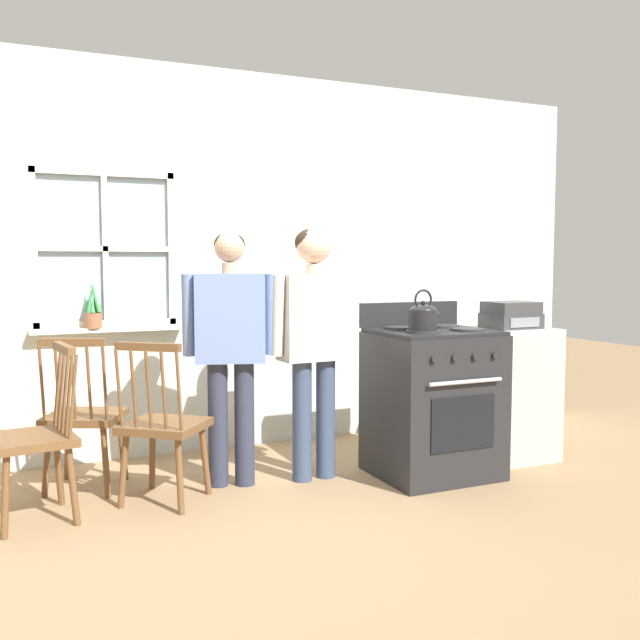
{
  "coord_description": "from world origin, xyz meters",
  "views": [
    {
      "loc": [
        -1.32,
        -3.55,
        1.35
      ],
      "look_at": [
        0.45,
        0.33,
        1.0
      ],
      "focal_mm": 40.0,
      "sensor_mm": 36.0,
      "label": 1
    }
  ],
  "objects_px": {
    "person_teen_center": "(314,326)",
    "potted_plant": "(93,311)",
    "side_counter": "(507,393)",
    "stereo": "(511,315)",
    "chair_by_window": "(163,427)",
    "chair_center_cluster": "(84,418)",
    "person_elderly_left": "(230,336)",
    "kettle": "(423,316)",
    "stove": "(432,401)",
    "chair_near_wall": "(37,439)"
  },
  "relations": [
    {
      "from": "person_teen_center",
      "to": "potted_plant",
      "type": "height_order",
      "value": "person_teen_center"
    },
    {
      "from": "side_counter",
      "to": "stereo",
      "type": "bearing_deg",
      "value": -90.0
    },
    {
      "from": "chair_by_window",
      "to": "potted_plant",
      "type": "bearing_deg",
      "value": -34.97
    },
    {
      "from": "chair_center_cluster",
      "to": "person_elderly_left",
      "type": "xyz_separation_m",
      "value": [
        0.82,
        -0.29,
        0.48
      ]
    },
    {
      "from": "chair_by_window",
      "to": "kettle",
      "type": "bearing_deg",
      "value": -151.49
    },
    {
      "from": "stove",
      "to": "side_counter",
      "type": "distance_m",
      "value": 0.7
    },
    {
      "from": "person_elderly_left",
      "to": "side_counter",
      "type": "relative_size",
      "value": 1.69
    },
    {
      "from": "person_elderly_left",
      "to": "potted_plant",
      "type": "distance_m",
      "value": 1.06
    },
    {
      "from": "side_counter",
      "to": "stereo",
      "type": "height_order",
      "value": "stereo"
    },
    {
      "from": "kettle",
      "to": "side_counter",
      "type": "bearing_deg",
      "value": 16.38
    },
    {
      "from": "chair_by_window",
      "to": "side_counter",
      "type": "relative_size",
      "value": 1.02
    },
    {
      "from": "kettle",
      "to": "side_counter",
      "type": "height_order",
      "value": "kettle"
    },
    {
      "from": "chair_center_cluster",
      "to": "potted_plant",
      "type": "xyz_separation_m",
      "value": [
        0.13,
        0.51,
        0.6
      ]
    },
    {
      "from": "chair_center_cluster",
      "to": "potted_plant",
      "type": "distance_m",
      "value": 0.8
    },
    {
      "from": "chair_near_wall",
      "to": "potted_plant",
      "type": "distance_m",
      "value": 1.19
    },
    {
      "from": "potted_plant",
      "to": "chair_center_cluster",
      "type": "bearing_deg",
      "value": -104.05
    },
    {
      "from": "person_elderly_left",
      "to": "side_counter",
      "type": "bearing_deg",
      "value": 11.9
    },
    {
      "from": "chair_near_wall",
      "to": "stereo",
      "type": "height_order",
      "value": "stereo"
    },
    {
      "from": "person_teen_center",
      "to": "side_counter",
      "type": "xyz_separation_m",
      "value": [
        1.41,
        -0.11,
        -0.51
      ]
    },
    {
      "from": "side_counter",
      "to": "person_elderly_left",
      "type": "bearing_deg",
      "value": 174.09
    },
    {
      "from": "chair_near_wall",
      "to": "potted_plant",
      "type": "bearing_deg",
      "value": 149.32
    },
    {
      "from": "chair_by_window",
      "to": "stereo",
      "type": "distance_m",
      "value": 2.42
    },
    {
      "from": "chair_by_window",
      "to": "potted_plant",
      "type": "relative_size",
      "value": 2.89
    },
    {
      "from": "chair_near_wall",
      "to": "person_teen_center",
      "type": "height_order",
      "value": "person_teen_center"
    },
    {
      "from": "chair_center_cluster",
      "to": "stove",
      "type": "bearing_deg",
      "value": -170.83
    },
    {
      "from": "potted_plant",
      "to": "stereo",
      "type": "height_order",
      "value": "potted_plant"
    },
    {
      "from": "person_teen_center",
      "to": "chair_by_window",
      "type": "bearing_deg",
      "value": -179.73
    },
    {
      "from": "person_teen_center",
      "to": "chair_near_wall",
      "type": "bearing_deg",
      "value": 179.37
    },
    {
      "from": "kettle",
      "to": "person_elderly_left",
      "type": "bearing_deg",
      "value": 157.21
    },
    {
      "from": "chair_by_window",
      "to": "stereo",
      "type": "xyz_separation_m",
      "value": [
        2.35,
        -0.08,
        0.56
      ]
    },
    {
      "from": "person_teen_center",
      "to": "person_elderly_left",
      "type": "bearing_deg",
      "value": 167.41
    },
    {
      "from": "person_elderly_left",
      "to": "stereo",
      "type": "height_order",
      "value": "person_elderly_left"
    },
    {
      "from": "chair_center_cluster",
      "to": "stove",
      "type": "xyz_separation_m",
      "value": [
        2.04,
        -0.6,
        0.04
      ]
    },
    {
      "from": "kettle",
      "to": "chair_by_window",
      "type": "bearing_deg",
      "value": 168.36
    },
    {
      "from": "chair_by_window",
      "to": "stove",
      "type": "xyz_separation_m",
      "value": [
        1.67,
        -0.18,
        0.04
      ]
    },
    {
      "from": "chair_center_cluster",
      "to": "person_elderly_left",
      "type": "relative_size",
      "value": 0.6
    },
    {
      "from": "chair_near_wall",
      "to": "chair_by_window",
      "type": "bearing_deg",
      "value": 83.37
    },
    {
      "from": "person_elderly_left",
      "to": "side_counter",
      "type": "distance_m",
      "value": 1.98
    },
    {
      "from": "person_elderly_left",
      "to": "kettle",
      "type": "xyz_separation_m",
      "value": [
        1.06,
        -0.45,
        0.11
      ]
    },
    {
      "from": "stereo",
      "to": "chair_near_wall",
      "type": "bearing_deg",
      "value": 178.6
    },
    {
      "from": "person_elderly_left",
      "to": "stereo",
      "type": "bearing_deg",
      "value": 11.28
    },
    {
      "from": "person_teen_center",
      "to": "stove",
      "type": "xyz_separation_m",
      "value": [
        0.72,
        -0.23,
        -0.48
      ]
    },
    {
      "from": "chair_center_cluster",
      "to": "stove",
      "type": "height_order",
      "value": "stove"
    },
    {
      "from": "stereo",
      "to": "potted_plant",
      "type": "bearing_deg",
      "value": 158.61
    },
    {
      "from": "person_elderly_left",
      "to": "kettle",
      "type": "relative_size",
      "value": 6.17
    },
    {
      "from": "chair_center_cluster",
      "to": "stereo",
      "type": "bearing_deg",
      "value": -164.9
    },
    {
      "from": "chair_center_cluster",
      "to": "person_teen_center",
      "type": "xyz_separation_m",
      "value": [
        1.32,
        -0.37,
        0.53
      ]
    },
    {
      "from": "potted_plant",
      "to": "person_elderly_left",
      "type": "bearing_deg",
      "value": -49.25
    },
    {
      "from": "stove",
      "to": "potted_plant",
      "type": "distance_m",
      "value": 2.28
    },
    {
      "from": "chair_near_wall",
      "to": "stove",
      "type": "height_order",
      "value": "stove"
    }
  ]
}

